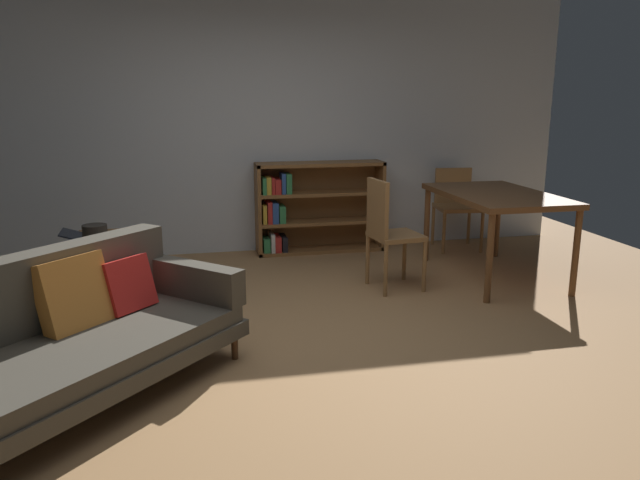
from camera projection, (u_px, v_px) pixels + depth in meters
The scene contains 10 objects.
ground_plane at pixel (309, 344), 4.20m from camera, with size 8.16×8.16×0.00m, color #A87A4C.
back_wall_panel at pixel (258, 125), 6.45m from camera, with size 6.80×0.10×2.70m, color silver.
fabric_couch at pixel (58, 335), 3.36m from camera, with size 2.02×2.05×0.80m.
media_console at pixel (102, 276), 4.89m from camera, with size 0.47×1.13×0.52m.
open_laptop at pixel (91, 237), 4.96m from camera, with size 0.43×0.32×0.08m.
desk_speaker at pixel (95, 238), 4.58m from camera, with size 0.18×0.18×0.20m.
dining_table at pixel (497, 201), 5.57m from camera, with size 0.89×1.44×0.79m.
dining_chair_near at pixel (456, 203), 6.73m from camera, with size 0.50×0.51×0.87m.
dining_chair_far at pixel (388, 229), 5.26m from camera, with size 0.45×0.46×0.97m.
bookshelf at pixel (311, 207), 6.58m from camera, with size 1.37×0.33×0.97m.
Camera 1 is at (-0.76, -3.84, 1.67)m, focal length 34.32 mm.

